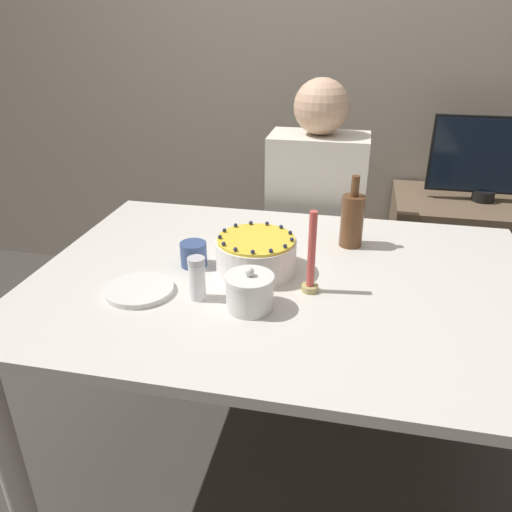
{
  "coord_description": "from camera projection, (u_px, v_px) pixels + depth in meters",
  "views": [
    {
      "loc": [
        0.19,
        -1.29,
        1.46
      ],
      "look_at": [
        -0.09,
        0.02,
        0.81
      ],
      "focal_mm": 35.0,
      "sensor_mm": 36.0,
      "label": 1
    }
  ],
  "objects": [
    {
      "name": "side_cabinet",
      "position": [
        469.0,
        264.0,
        2.48
      ],
      "size": [
        0.79,
        0.51,
        0.67
      ],
      "color": "brown",
      "rests_on": "ground_plane"
    },
    {
      "name": "plate_stack",
      "position": [
        140.0,
        290.0,
        1.39
      ],
      "size": [
        0.19,
        0.19,
        0.02
      ],
      "color": "silver",
      "rests_on": "dining_table"
    },
    {
      "name": "tv_monitor",
      "position": [
        491.0,
        158.0,
        2.25
      ],
      "size": [
        0.53,
        0.1,
        0.39
      ],
      "color": "black",
      "rests_on": "side_cabinet"
    },
    {
      "name": "cake",
      "position": [
        256.0,
        255.0,
        1.48
      ],
      "size": [
        0.24,
        0.24,
        0.12
      ],
      "color": "white",
      "rests_on": "dining_table"
    },
    {
      "name": "sugar_shaker",
      "position": [
        197.0,
        278.0,
        1.34
      ],
      "size": [
        0.05,
        0.05,
        0.12
      ],
      "color": "white",
      "rests_on": "dining_table"
    },
    {
      "name": "sugar_bowl",
      "position": [
        250.0,
        292.0,
        1.3
      ],
      "size": [
        0.13,
        0.13,
        0.12
      ],
      "color": "silver",
      "rests_on": "dining_table"
    },
    {
      "name": "wall_behind",
      "position": [
        331.0,
        49.0,
        2.47
      ],
      "size": [
        8.0,
        0.05,
        2.6
      ],
      "color": "#ADA393",
      "rests_on": "ground_plane"
    },
    {
      "name": "candle",
      "position": [
        311.0,
        261.0,
        1.36
      ],
      "size": [
        0.05,
        0.05,
        0.24
      ],
      "color": "tan",
      "rests_on": "dining_table"
    },
    {
      "name": "person_man_blue_shirt",
      "position": [
        314.0,
        243.0,
        2.2
      ],
      "size": [
        0.4,
        0.34,
        1.24
      ],
      "rotation": [
        0.0,
        0.0,
        3.14
      ],
      "color": "#473D33",
      "rests_on": "ground_plane"
    },
    {
      "name": "bottle",
      "position": [
        352.0,
        220.0,
        1.63
      ],
      "size": [
        0.08,
        0.08,
        0.24
      ],
      "color": "brown",
      "rests_on": "dining_table"
    },
    {
      "name": "cup",
      "position": [
        194.0,
        254.0,
        1.52
      ],
      "size": [
        0.08,
        0.08,
        0.08
      ],
      "color": "#384C7F",
      "rests_on": "dining_table"
    },
    {
      "name": "ground_plane",
      "position": [
        279.0,
        461.0,
        1.8
      ],
      "size": [
        12.0,
        12.0,
        0.0
      ],
      "primitive_type": "plane",
      "color": "#3D3833"
    },
    {
      "name": "dining_table",
      "position": [
        283.0,
        307.0,
        1.52
      ],
      "size": [
        1.48,
        1.05,
        0.76
      ],
      "color": "beige",
      "rests_on": "ground_plane"
    }
  ]
}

